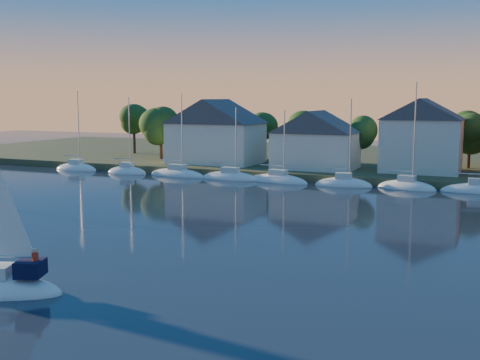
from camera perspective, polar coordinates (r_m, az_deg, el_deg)
The scene contains 8 objects.
ground at distance 31.87m, azimuth -12.52°, elevation -12.37°, with size 260.00×260.00×0.00m, color black.
shoreline_land at distance 101.21m, azimuth 13.33°, elevation 1.45°, with size 160.00×50.00×2.00m, color #394226.
wooden_dock at distance 78.85m, azimuth 10.31°, elevation -0.23°, with size 120.00×3.00×1.00m, color brown.
clubhouse_west at distance 91.33m, azimuth -2.29°, elevation 4.72°, with size 13.65×9.45×9.64m.
clubhouse_centre at distance 84.66m, azimuth 7.22°, elevation 3.88°, with size 11.55×8.40×8.08m.
clubhouse_east at distance 83.74m, azimuth 16.87°, elevation 4.15°, with size 10.50×8.40×9.80m.
tree_line at distance 88.53m, azimuth 13.35°, elevation 5.23°, with size 93.40×5.40×8.90m.
moored_fleet at distance 79.63m, azimuth 1.38°, elevation 0.05°, with size 63.50×2.40×12.05m.
Camera 1 is at (17.88, -24.01, 10.92)m, focal length 45.00 mm.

